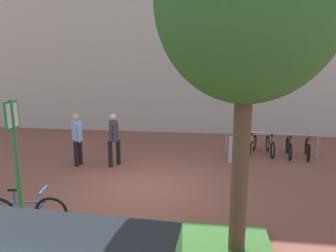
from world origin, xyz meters
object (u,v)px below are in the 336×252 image
bike_rack_cluster (270,146)px  bollard_steel (231,149)px  parking_sign_post (15,149)px  bike_at_sign (25,212)px  tree_sidewalk (249,1)px  person_shirt_white (77,136)px  person_suited_dark (114,136)px

bike_rack_cluster → bollard_steel: (-1.49, -1.06, 0.10)m
parking_sign_post → bike_at_sign: size_ratio=1.57×
bike_at_sign → bike_rack_cluster: (5.86, 5.86, -0.00)m
tree_sidewalk → person_shirt_white: bearing=138.4°
tree_sidewalk → bollard_steel: tree_sidewalk is taller
bike_rack_cluster → bike_at_sign: bearing=-135.0°
tree_sidewalk → person_shirt_white: tree_sidewalk is taller
tree_sidewalk → bike_at_sign: tree_sidewalk is taller
bollard_steel → bike_at_sign: bearing=-132.3°
person_suited_dark → person_shirt_white: 1.20m
parking_sign_post → person_suited_dark: 4.23m
tree_sidewalk → bike_rack_cluster: 7.47m
bike_at_sign → person_suited_dark: person_suited_dark is taller
tree_sidewalk → bike_rack_cluster: tree_sidewalk is taller
bollard_steel → person_suited_dark: (-3.78, -0.85, 0.53)m
parking_sign_post → bike_rack_cluster: size_ratio=0.82×
tree_sidewalk → person_suited_dark: bearing=129.3°
person_shirt_white → bike_rack_cluster: bearing=17.3°
person_suited_dark → parking_sign_post: bearing=-97.4°
person_shirt_white → tree_sidewalk: bearing=-41.6°
parking_sign_post → person_shirt_white: size_ratio=1.52×
person_suited_dark → bike_rack_cluster: bearing=19.9°
tree_sidewalk → bollard_steel: size_ratio=6.33×
bike_at_sign → person_suited_dark: 4.05m
bollard_steel → person_shirt_white: person_shirt_white is taller
bike_rack_cluster → person_shirt_white: 6.80m
person_suited_dark → person_shirt_white: (-1.19, -0.11, 0.00)m
bike_at_sign → person_suited_dark: size_ratio=0.97×
bollard_steel → tree_sidewalk: bearing=-93.0°
person_suited_dark → person_shirt_white: size_ratio=1.00×
bike_rack_cluster → person_shirt_white: size_ratio=1.85×
parking_sign_post → bollard_steel: (4.32, 4.99, -1.25)m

